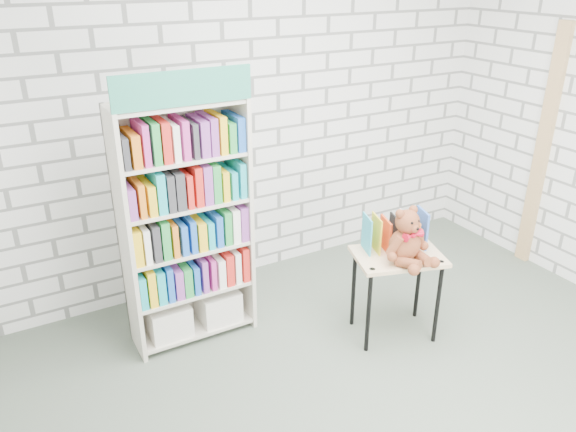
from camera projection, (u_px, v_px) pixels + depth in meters
ground at (400, 407)px, 3.47m from camera, size 4.50×4.50×0.00m
room_shell at (431, 125)px, 2.73m from camera, size 4.52×4.02×2.81m
bookshelf at (186, 224)px, 3.81m from camera, size 0.86×0.34×1.94m
display_table at (397, 266)px, 3.94m from camera, size 0.70×0.58×0.65m
table_books at (394, 232)px, 3.94m from camera, size 0.46×0.30×0.25m
teddy_bear at (408, 241)px, 3.75m from camera, size 0.36×0.33×0.39m
door_trim at (542, 150)px, 4.78m from camera, size 0.05×0.12×2.10m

